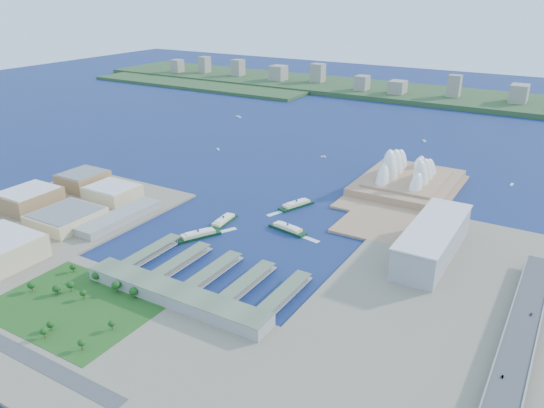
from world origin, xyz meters
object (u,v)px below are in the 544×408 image
Objects in this scene: toaster_building at (433,240)px; ferry_b at (296,203)px; car_b at (503,376)px; opera_house at (409,167)px; car_c at (531,314)px; ferry_a at (223,220)px; ferry_d at (288,227)px; ferry_c at (198,234)px.

toaster_building is 202.41m from ferry_b.
toaster_building is 42.08× the size of car_b.
opera_house is 39.62× the size of car_c.
ferry_d is (80.20, 21.80, -0.00)m from ferry_a.
opera_house is 236.69m from ferry_d.
car_b is (269.58, -163.20, 10.62)m from ferry_d.
ferry_c is at bearing -159.77° from toaster_building.
opera_house is 334.41m from ferry_c.
ferry_b is 335.07m from car_c.
ferry_b is (53.40, 93.97, 0.20)m from ferry_a.
ferry_c is at bearing -118.75° from opera_house.
toaster_building reaches higher than ferry_b.
opera_house reaches higher than ferry_a.
ferry_d is 285.87m from car_c.
opera_house reaches higher than car_c.
opera_house is at bearing -8.80° from ferry_d.
ferry_c is (-250.31, -92.25, -15.36)m from toaster_building.
opera_house is 429.92m from car_b.
ferry_a is 48.87m from ferry_c.
car_c is at bearing -12.50° from ferry_a.
ferry_b is 76.99m from ferry_d.
car_b is at bearing -94.78° from car_c.
ferry_d is (81.73, 70.65, -0.30)m from ferry_c.
ferry_c is 11.96× the size of car_c.
toaster_building reaches higher than car_c.
ferry_b reaches higher than ferry_a.
opera_house is at bearing 51.67° from ferry_a.
ferry_b is 0.98× the size of ferry_c.
car_c is at bearing -3.80° from ferry_b.
toaster_building is at bearing -61.34° from car_b.
ferry_b is at bearing 55.18° from ferry_a.
ferry_a is at bearing -63.96° from ferry_c.
ferry_d is at bearing -48.78° from ferry_b.
ferry_d is at bearing 9.99° from ferry_a.
toaster_building is 34.12× the size of car_c.
car_b is at bearing -61.34° from toaster_building.
car_c reaches higher than ferry_a.
car_b is at bearing -17.60° from ferry_b.
opera_house is 291.88m from ferry_a.
car_b reaches higher than ferry_c.
car_b is 96.01m from car_c.
opera_house is 3.38× the size of ferry_b.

